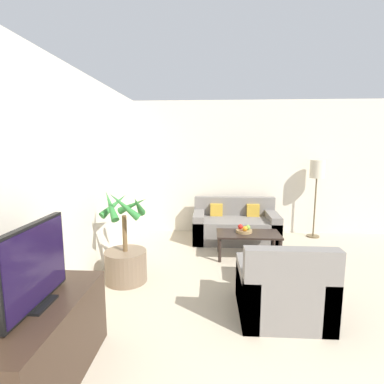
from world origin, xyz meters
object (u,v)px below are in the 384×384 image
Objects in this scene: tv_console at (41,347)px; sofa_loveseat at (235,226)px; floor_lamp at (317,174)px; armchair at (282,291)px; apple_red at (240,227)px; ottoman at (268,268)px; coffee_table at (248,236)px; fruit_bowl at (244,231)px; apple_green at (248,227)px; orange_fruit at (245,229)px; television at (35,266)px; potted_palm at (126,257)px.

sofa_loveseat is (1.74, 3.65, -0.05)m from tv_console.
floor_lamp is 1.70× the size of armchair.
floor_lamp reaches higher than tv_console.
ottoman is at bearing -73.60° from apple_red.
coffee_table is 3.90× the size of fruit_bowl.
floor_lamp is at bearing 58.34° from ottoman.
tv_console is at bearing -152.14° from armchair.
apple_green is 0.98m from ottoman.
orange_fruit is at bearing 56.14° from tv_console.
armchair reaches higher than orange_fruit.
apple_red is at bearing 58.21° from television.
fruit_bowl is (-0.06, 0.04, 0.08)m from coffee_table.
sofa_loveseat reaches higher than coffee_table.
apple_green is at bearing 95.26° from armchair.
tv_console is at bearing -121.84° from apple_red.
fruit_bowl reaches higher than ottoman.
apple_green is (1.74, 1.00, 0.15)m from potted_palm.
floor_lamp is at bearing 35.68° from apple_red.
tv_console is 3.33m from fruit_bowl.
floor_lamp is at bearing 10.63° from sofa_loveseat.
television reaches higher than coffee_table.
orange_fruit is at bearing -62.76° from apple_red.
apple_red is 1.79m from armchair.
ottoman is at bearing -76.28° from fruit_bowl.
sofa_loveseat reaches higher than orange_fruit.
apple_green is 0.09× the size of armchair.
television is 3.36m from apple_red.
armchair reaches higher than tv_console.
orange_fruit is 0.92m from ottoman.
armchair is at bearing -84.79° from coffee_table.
armchair is at bearing -81.10° from apple_red.
apple_green reaches higher than coffee_table.
television is at bearing -152.10° from armchair.
orange_fruit is (-1.50, -1.24, -0.76)m from floor_lamp.
potted_palm reaches higher than apple_red.
apple_green is at bearing 56.14° from television.
television is 1.90m from potted_palm.
floor_lamp reaches higher than sofa_loveseat.
television is 9.38× the size of apple_red.
apple_green is at bearing -1.92° from fruit_bowl.
sofa_loveseat is 1.76× the size of armchair.
fruit_bowl is (1.68, 1.00, 0.09)m from potted_palm.
tv_console is 0.82× the size of floor_lamp.
floor_lamp is (3.32, 3.95, 0.30)m from television.
apple_red is 0.13m from orange_fruit.
potted_palm is 1.95m from fruit_bowl.
potted_palm is at bearing -145.85° from floor_lamp.
television is at bearing 0.00° from tv_console.
potted_palm is at bearing -177.65° from ottoman.
orange_fruit is (-0.06, -0.04, 0.14)m from coffee_table.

